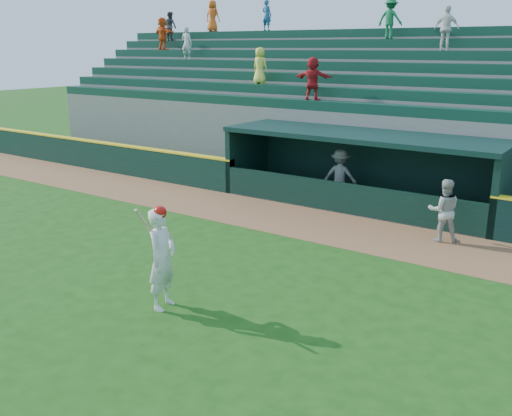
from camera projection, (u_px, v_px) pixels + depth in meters
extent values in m
plane|color=#1A4711|center=(217.00, 276.00, 13.38)|extent=(120.00, 120.00, 0.00)
cube|color=brown|center=(318.00, 225.00, 17.25)|extent=(40.00, 3.00, 0.01)
cube|color=black|center=(92.00, 155.00, 25.13)|extent=(15.50, 0.30, 1.20)
cube|color=yellow|center=(91.00, 141.00, 24.96)|extent=(15.50, 0.32, 0.06)
imported|color=#ADADA7|center=(444.00, 210.00, 15.62)|extent=(1.06, 0.98, 1.75)
imported|color=gray|center=(340.00, 176.00, 19.69)|extent=(1.31, 0.95, 1.83)
cube|color=slate|center=(358.00, 204.00, 19.46)|extent=(9.00, 2.60, 0.04)
cube|color=black|center=(248.00, 157.00, 21.68)|extent=(0.20, 2.60, 2.30)
cube|color=black|center=(504.00, 191.00, 16.63)|extent=(0.20, 2.60, 2.30)
cube|color=black|center=(375.00, 166.00, 20.18)|extent=(9.40, 0.20, 2.30)
cube|color=black|center=(361.00, 135.00, 18.82)|extent=(9.40, 2.80, 0.16)
cube|color=black|center=(342.00, 198.00, 18.37)|extent=(9.00, 0.16, 1.00)
cube|color=brown|center=(368.00, 193.00, 20.03)|extent=(8.40, 0.45, 0.10)
cube|color=slate|center=(381.00, 155.00, 20.51)|extent=(34.00, 0.85, 2.91)
cube|color=#0F3828|center=(383.00, 109.00, 19.98)|extent=(34.00, 0.60, 0.36)
cube|color=slate|center=(391.00, 145.00, 21.12)|extent=(34.00, 0.85, 3.36)
cube|color=#0F3828|center=(393.00, 95.00, 20.52)|extent=(34.00, 0.60, 0.36)
cube|color=slate|center=(400.00, 137.00, 21.74)|extent=(34.00, 0.85, 3.81)
cube|color=#0F3828|center=(403.00, 81.00, 21.07)|extent=(34.00, 0.60, 0.36)
cube|color=slate|center=(408.00, 128.00, 22.35)|extent=(34.00, 0.85, 4.26)
cube|color=#0F3828|center=(412.00, 68.00, 21.62)|extent=(34.00, 0.60, 0.36)
cube|color=slate|center=(416.00, 120.00, 22.96)|extent=(34.00, 0.85, 4.71)
cube|color=#0F3828|center=(420.00, 55.00, 22.17)|extent=(34.00, 0.60, 0.36)
cube|color=slate|center=(424.00, 113.00, 23.57)|extent=(34.00, 0.85, 5.16)
cube|color=#0F3828|center=(428.00, 43.00, 22.72)|extent=(34.00, 0.60, 0.36)
cube|color=slate|center=(431.00, 106.00, 24.18)|extent=(34.00, 0.85, 5.61)
cube|color=#0F3828|center=(436.00, 32.00, 23.27)|extent=(34.00, 0.60, 0.36)
cube|color=slate|center=(435.00, 105.00, 24.63)|extent=(34.50, 0.30, 5.61)
imported|color=#EC571A|center=(213.00, 16.00, 29.47)|extent=(0.83, 0.60, 1.56)
imported|color=silver|center=(447.00, 28.00, 21.41)|extent=(0.99, 0.49, 1.62)
imported|color=red|center=(313.00, 79.00, 21.30)|extent=(1.51, 0.62, 1.58)
imported|color=#26598E|center=(267.00, 15.00, 27.64)|extent=(0.55, 0.38, 1.43)
imported|color=#454545|center=(170.00, 26.00, 30.14)|extent=(0.82, 0.70, 1.48)
imported|color=#176B3A|center=(390.00, 19.00, 23.39)|extent=(1.09, 0.68, 1.62)
imported|color=#DEDB4E|center=(260.00, 66.00, 23.50)|extent=(0.76, 0.53, 1.47)
imported|color=#EE561A|center=(163.00, 34.00, 29.45)|extent=(1.56, 0.78, 1.61)
imported|color=silver|center=(187.00, 43.00, 27.60)|extent=(0.61, 0.45, 1.53)
imported|color=silver|center=(162.00, 259.00, 11.53)|extent=(0.65, 0.85, 2.11)
sphere|color=red|center=(160.00, 212.00, 11.26)|extent=(0.27, 0.27, 0.27)
cylinder|color=tan|center=(146.00, 225.00, 11.25)|extent=(0.13, 0.53, 0.76)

